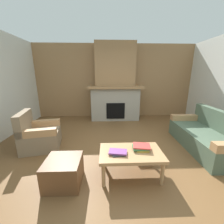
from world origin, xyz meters
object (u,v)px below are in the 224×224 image
(armchair, at_px, (39,135))
(coffee_table, at_px, (131,154))
(couch, at_px, (207,136))
(ottoman, at_px, (64,171))
(fireplace, at_px, (115,87))

(armchair, distance_m, coffee_table, 2.16)
(couch, height_order, ottoman, couch)
(coffee_table, height_order, ottoman, coffee_table)
(couch, relative_size, ottoman, 3.51)
(couch, relative_size, armchair, 2.04)
(fireplace, bearing_deg, armchair, -130.36)
(armchair, height_order, coffee_table, armchair)
(armchair, distance_m, ottoman, 1.44)
(armchair, height_order, ottoman, armchair)
(fireplace, relative_size, couch, 1.48)
(fireplace, relative_size, armchair, 3.02)
(couch, bearing_deg, ottoman, -161.82)
(couch, height_order, coffee_table, couch)
(armchair, relative_size, coffee_table, 0.89)
(fireplace, xyz_separation_m, armchair, (-1.84, -2.17, -0.87))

